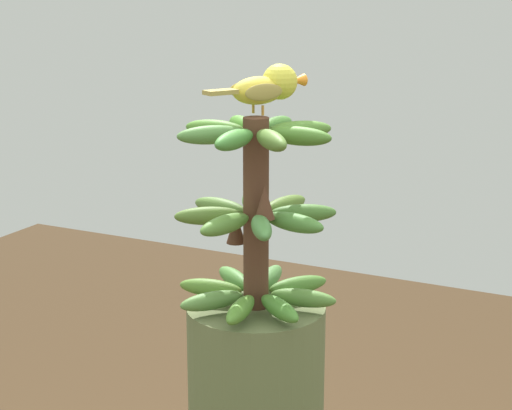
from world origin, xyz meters
name	(u,v)px	position (x,y,z in m)	size (l,w,h in m)	color
banana_bunch	(256,214)	(0.00, 0.00, 1.52)	(0.31, 0.31, 0.36)	#4C2D1E
perched_bird	(268,86)	(0.05, 0.00, 1.75)	(0.20, 0.13, 0.09)	#C68933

